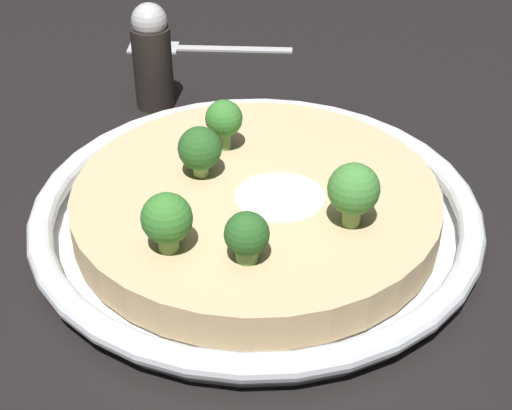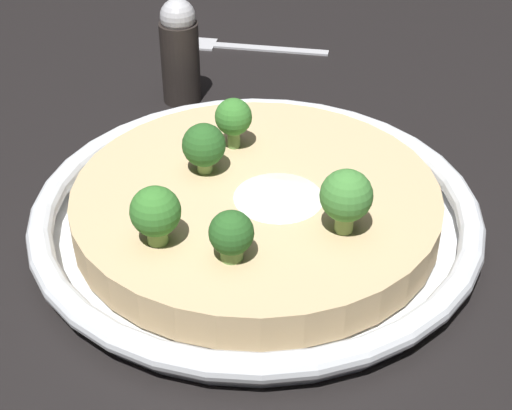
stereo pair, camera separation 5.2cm
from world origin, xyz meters
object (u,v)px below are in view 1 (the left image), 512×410
at_px(broccoli_left, 201,149).
at_px(broccoli_front, 247,236).
at_px(broccoli_right, 354,191).
at_px(pepper_shaker, 152,56).
at_px(risotto_bowl, 256,210).
at_px(broccoli_front_left, 167,220).
at_px(fork_utensil, 192,47).
at_px(broccoli_back_left, 224,120).

xyz_separation_m(broccoli_left, broccoli_front, (0.07, -0.07, -0.00)).
xyz_separation_m(broccoli_right, pepper_shaker, (-0.22, 0.13, -0.01)).
bearing_deg(risotto_bowl, broccoli_right, -7.28).
bearing_deg(broccoli_front_left, broccoli_left, 105.31).
distance_m(broccoli_left, fork_utensil, 0.28).
distance_m(fork_utensil, pepper_shaker, 0.13).
xyz_separation_m(broccoli_right, fork_utensil, (-0.25, 0.25, -0.05)).
height_order(risotto_bowl, broccoli_right, broccoli_right).
bearing_deg(broccoli_front, broccoli_back_left, 123.35).
relative_size(risotto_bowl, broccoli_front, 9.47).
distance_m(risotto_bowl, fork_utensil, 0.30).
xyz_separation_m(broccoli_back_left, fork_utensil, (-0.14, 0.20, -0.05)).
bearing_deg(fork_utensil, broccoli_back_left, 102.71).
bearing_deg(broccoli_left, fork_utensil, 121.12).
relative_size(broccoli_right, broccoli_left, 1.19).
height_order(risotto_bowl, broccoli_front_left, broccoli_front_left).
distance_m(risotto_bowl, broccoli_right, 0.08).
relative_size(broccoli_front_left, fork_utensil, 0.24).
distance_m(risotto_bowl, broccoli_front_left, 0.09).
height_order(broccoli_front, pepper_shaker, pepper_shaker).
bearing_deg(pepper_shaker, risotto_bowl, -38.43).
bearing_deg(pepper_shaker, broccoli_left, -46.98).
distance_m(broccoli_front_left, broccoli_front, 0.05).
height_order(broccoli_left, fork_utensil, broccoli_left).
bearing_deg(fork_utensil, broccoli_front_left, 94.95).
height_order(broccoli_right, broccoli_front, broccoli_right).
height_order(broccoli_left, broccoli_front, broccoli_left).
distance_m(risotto_bowl, broccoli_back_left, 0.07).
bearing_deg(risotto_bowl, broccoli_left, 178.41).
bearing_deg(risotto_bowl, broccoli_front_left, -103.83).
bearing_deg(fork_utensil, pepper_shaker, 81.68).
height_order(broccoli_back_left, fork_utensil, broccoli_back_left).
xyz_separation_m(broccoli_back_left, broccoli_left, (0.00, -0.04, -0.00)).
bearing_deg(fork_utensil, broccoli_front, 102.06).
bearing_deg(broccoli_front_left, broccoli_back_left, 101.38).
relative_size(broccoli_front_left, broccoli_back_left, 1.02).
xyz_separation_m(broccoli_front, pepper_shaker, (-0.18, 0.19, -0.00)).
bearing_deg(pepper_shaker, fork_utensil, 104.22).
xyz_separation_m(risotto_bowl, broccoli_left, (-0.04, 0.00, 0.04)).
bearing_deg(broccoli_right, risotto_bowl, 172.72).
xyz_separation_m(risotto_bowl, broccoli_back_left, (-0.04, 0.04, 0.04)).
bearing_deg(risotto_bowl, fork_utensil, 127.77).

